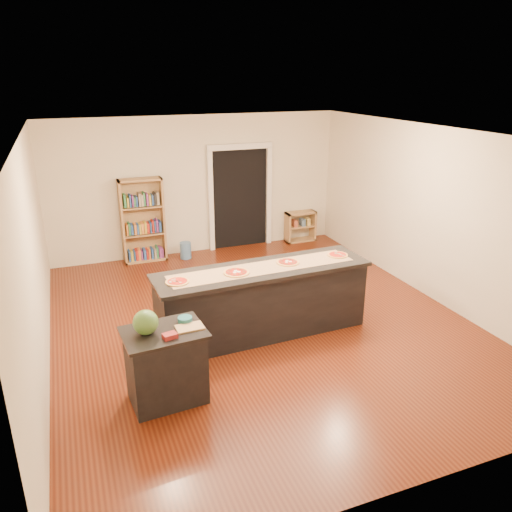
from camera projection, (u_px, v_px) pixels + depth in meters
name	position (u px, v px, depth m)	size (l,w,h in m)	color
room	(261.00, 234.00, 7.11)	(6.00, 7.00, 2.80)	beige
doorway	(240.00, 192.00, 10.51)	(1.40, 0.09, 2.21)	black
kitchen_island	(263.00, 301.00, 7.11)	(3.07, 0.83, 1.01)	black
side_counter	(166.00, 365.00, 5.65)	(0.90, 0.66, 0.89)	black
bookshelf	(143.00, 221.00, 9.79)	(0.83, 0.30, 1.67)	tan
low_shelf	(300.00, 226.00, 11.14)	(0.67, 0.29, 0.67)	tan
waste_bin	(186.00, 250.00, 10.14)	(0.23, 0.23, 0.33)	teal
kraft_paper	(263.00, 268.00, 6.94)	(2.66, 0.48, 0.00)	#9F7F52
watermelon	(146.00, 322.00, 5.39)	(0.28, 0.28, 0.28)	#144214
cutting_board	(190.00, 327.00, 5.56)	(0.31, 0.20, 0.02)	tan
package_red	(170.00, 336.00, 5.35)	(0.15, 0.11, 0.05)	maroon
package_teal	(185.00, 320.00, 5.68)	(0.17, 0.17, 0.06)	#195966
pizza_a	(177.00, 282.00, 6.45)	(0.31, 0.31, 0.02)	tan
pizza_b	(236.00, 272.00, 6.75)	(0.35, 0.35, 0.02)	tan
pizza_c	(288.00, 262.00, 7.11)	(0.33, 0.33, 0.02)	tan
pizza_d	(338.00, 255.00, 7.40)	(0.31, 0.31, 0.02)	tan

